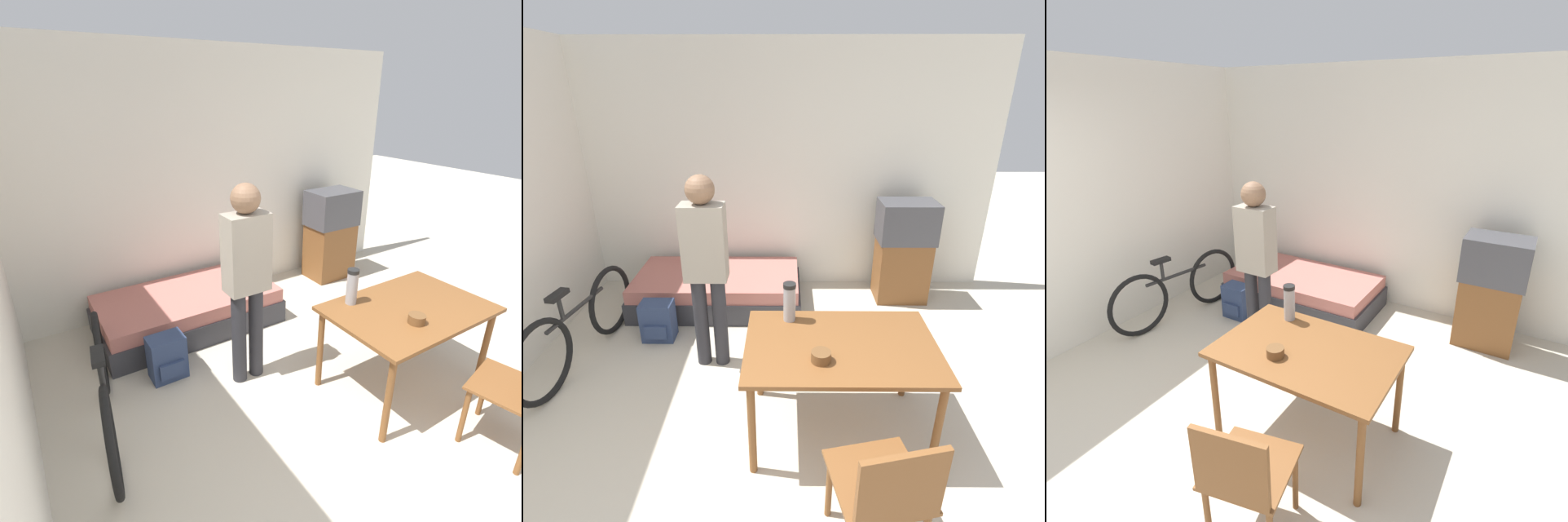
% 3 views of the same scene
% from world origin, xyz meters
% --- Properties ---
extents(wall_back, '(5.05, 0.06, 2.70)m').
position_xyz_m(wall_back, '(0.00, 3.30, 1.35)').
color(wall_back, silver).
rests_on(wall_back, ground_plane).
extents(daybed, '(1.79, 0.94, 0.37)m').
position_xyz_m(daybed, '(-0.54, 2.72, 0.18)').
color(daybed, '#333338').
rests_on(daybed, ground_plane).
extents(tv, '(0.59, 0.42, 1.13)m').
position_xyz_m(tv, '(1.49, 2.89, 0.58)').
color(tv, brown).
rests_on(tv, ground_plane).
extents(dining_table, '(1.24, 0.82, 0.73)m').
position_xyz_m(dining_table, '(0.57, 0.94, 0.64)').
color(dining_table, brown).
rests_on(dining_table, ground_plane).
extents(wooden_chair, '(0.53, 0.53, 0.87)m').
position_xyz_m(wooden_chair, '(0.69, 0.07, 0.51)').
color(wooden_chair, brown).
rests_on(wooden_chair, ground_plane).
extents(bicycle, '(0.29, 1.62, 0.76)m').
position_xyz_m(bicycle, '(-1.57, 1.72, 0.35)').
color(bicycle, black).
rests_on(bicycle, ground_plane).
extents(person_standing, '(0.34, 0.22, 1.66)m').
position_xyz_m(person_standing, '(-0.43, 1.69, 0.97)').
color(person_standing, '#28282D').
rests_on(person_standing, ground_plane).
extents(thermos_flask, '(0.09, 0.09, 0.29)m').
position_xyz_m(thermos_flask, '(0.23, 1.23, 0.88)').
color(thermos_flask, '#99999E').
rests_on(thermos_flask, dining_table).
extents(mate_bowl, '(0.12, 0.12, 0.07)m').
position_xyz_m(mate_bowl, '(0.42, 0.76, 0.76)').
color(mate_bowl, brown).
rests_on(mate_bowl, dining_table).
extents(backpack, '(0.30, 0.23, 0.39)m').
position_xyz_m(backpack, '(-1.01, 2.04, 0.19)').
color(backpack, navy).
rests_on(backpack, ground_plane).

